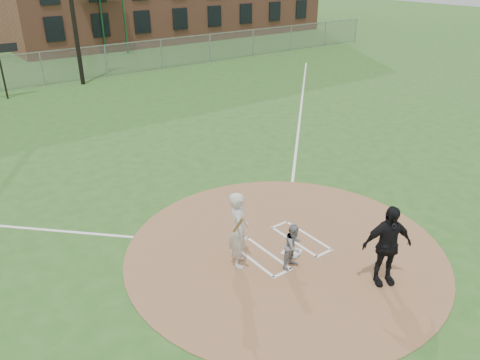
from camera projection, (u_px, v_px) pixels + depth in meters
ground at (285, 250)px, 12.42m from camera, size 140.00×140.00×0.00m
dirt_circle at (285, 250)px, 12.42m from camera, size 8.40×8.40×0.02m
home_plate at (292, 252)px, 12.28m from camera, size 0.58×0.58×0.03m
foul_line_first at (301, 110)px, 23.78m from camera, size 17.04×17.04×0.01m
catcher at (294, 246)px, 11.49m from camera, size 0.68×0.58×1.20m
umpire at (387, 245)px, 10.76m from camera, size 1.29×0.97×2.03m
batters_boxes at (281, 247)px, 12.52m from camera, size 2.08×1.88×0.01m
batter_at_plate at (239, 229)px, 11.42m from camera, size 0.80×1.14×2.00m
outfield_fence at (42, 69)px, 27.97m from camera, size 56.08×0.08×2.03m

